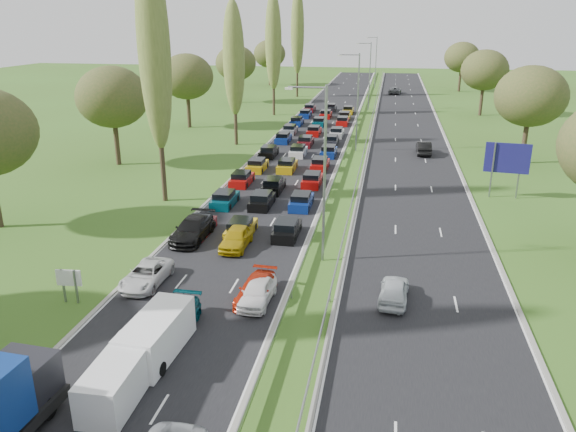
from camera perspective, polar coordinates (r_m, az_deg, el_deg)
The scene contains 22 objects.
ground at distance 74.51m, azimuth 6.99°, elevation 6.93°, with size 260.00×260.00×0.00m, color #37571B.
near_carriageway at distance 77.59m, azimuth 2.09°, elevation 7.55°, with size 10.50×215.00×0.04m, color black.
far_carriageway at distance 76.89m, azimuth 12.17°, elevation 7.02°, with size 10.50×215.00×0.04m, color black.
central_reservation at distance 76.84m, azimuth 7.13°, elevation 7.72°, with size 2.36×215.00×0.32m.
lamp_columns at distance 71.49m, azimuth 7.09°, elevation 11.29°, with size 0.18×140.18×12.00m.
poplar_row at distance 64.15m, azimuth -8.25°, elevation 16.07°, with size 2.80×127.80×22.44m.
woodland_left at distance 63.69m, azimuth -18.81°, elevation 10.98°, with size 8.00×166.00×11.10m.
woodland_right at distance 61.89m, azimuth 25.06°, elevation 9.99°, with size 8.00×153.00×11.10m.
traffic_queue_fill at distance 72.69m, azimuth 1.53°, elevation 7.11°, with size 9.06×67.86×0.80m.
near_car_2 at distance 36.57m, azimuth -14.20°, elevation -5.80°, with size 2.16×4.69×1.30m, color silver.
near_car_3 at distance 43.14m, azimuth -9.68°, elevation -1.32°, with size 2.25×5.53×1.61m, color black.
near_car_7 at distance 30.99m, azimuth -11.58°, elevation -10.34°, with size 1.92×4.73×1.37m, color #04404A.
near_car_8 at distance 41.20m, azimuth -5.27°, elevation -2.19°, with size 1.80×4.46×1.52m, color #B0920B.
near_car_11 at distance 33.67m, azimuth -3.27°, elevation -7.48°, with size 1.82×4.48×1.30m, color #B4230B.
near_car_12 at distance 33.33m, azimuth -3.11°, elevation -7.68°, with size 1.66×4.12×1.40m, color white.
far_car_0 at distance 34.02m, azimuth 10.72°, elevation -7.42°, with size 1.66×4.13×1.41m, color silver.
far_car_1 at distance 71.99m, azimuth 13.62°, elevation 6.75°, with size 1.68×4.81×1.58m, color black.
far_car_2 at distance 131.53m, azimuth 10.82°, elevation 12.45°, with size 2.55×5.53×1.54m, color slate.
white_van_front at distance 26.75m, azimuth -16.59°, elevation -15.31°, with size 1.89×4.81×1.93m.
white_van_rear at distance 29.28m, azimuth -13.04°, elevation -11.52°, with size 2.03×5.19×2.09m.
info_sign at distance 35.43m, azimuth -21.35°, elevation -6.20°, with size 1.50×0.22×2.10m.
direction_sign at distance 55.64m, azimuth 21.37°, elevation 5.26°, with size 3.98×0.59×5.20m.
Camera 1 is at (8.50, 7.31, 15.85)m, focal length 35.00 mm.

